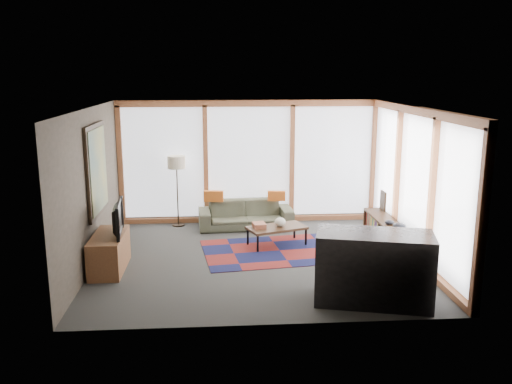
{
  "coord_description": "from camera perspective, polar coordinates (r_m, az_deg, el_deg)",
  "views": [
    {
      "loc": [
        -0.67,
        -8.88,
        3.18
      ],
      "look_at": [
        0.0,
        0.4,
        1.1
      ],
      "focal_mm": 38.0,
      "sensor_mm": 36.0,
      "label": 1
    }
  ],
  "objects": [
    {
      "name": "vase",
      "position": [
        10.06,
        2.56,
        -3.2
      ],
      "size": [
        0.22,
        0.22,
        0.18
      ],
      "primitive_type": "ellipsoid",
      "rotation": [
        0.0,
        0.0,
        -0.06
      ],
      "color": "beige",
      "rests_on": "coffee_table"
    },
    {
      "name": "shelf_picture",
      "position": [
        10.95,
        13.23,
        -0.9
      ],
      "size": [
        0.04,
        0.29,
        0.38
      ],
      "primitive_type": "cube",
      "rotation": [
        0.0,
        0.0,
        0.01
      ],
      "color": "black",
      "rests_on": "bookshelf"
    },
    {
      "name": "book_stack",
      "position": [
        10.0,
        0.33,
        -3.53
      ],
      "size": [
        0.26,
        0.3,
        0.09
      ],
      "primitive_type": "cube",
      "rotation": [
        0.0,
        0.0,
        0.15
      ],
      "color": "brown",
      "rests_on": "coffee_table"
    },
    {
      "name": "bar_counter",
      "position": [
        7.78,
        12.3,
        -7.81
      ],
      "size": [
        1.72,
        1.11,
        1.01
      ],
      "primitive_type": "cube",
      "rotation": [
        0.0,
        0.0,
        -0.25
      ],
      "color": "black",
      "rests_on": "ground"
    },
    {
      "name": "rug",
      "position": [
        9.86,
        2.5,
        -6.19
      ],
      "size": [
        2.91,
        2.07,
        0.01
      ],
      "primitive_type": "cube",
      "rotation": [
        0.0,
        0.0,
        0.13
      ],
      "color": "maroon",
      "rests_on": "ground"
    },
    {
      "name": "bowl_a",
      "position": [
        9.75,
        14.84,
        -3.46
      ],
      "size": [
        0.25,
        0.25,
        0.11
      ],
      "primitive_type": "ellipsoid",
      "rotation": [
        0.0,
        0.0,
        -0.18
      ],
      "color": "black",
      "rests_on": "bookshelf"
    },
    {
      "name": "television",
      "position": [
        9.04,
        -14.76,
        -2.69
      ],
      "size": [
        0.21,
        0.93,
        0.53
      ],
      "primitive_type": "imported",
      "rotation": [
        0.0,
        0.0,
        1.66
      ],
      "color": "black",
      "rests_on": "tv_console"
    },
    {
      "name": "room_envelope",
      "position": [
        9.65,
        2.86,
        2.81
      ],
      "size": [
        5.52,
        5.02,
        2.62
      ],
      "color": "#3B352C",
      "rests_on": "ground"
    },
    {
      "name": "ground",
      "position": [
        9.45,
        0.18,
        -7.05
      ],
      "size": [
        5.5,
        5.5,
        0.0
      ],
      "primitive_type": "plane",
      "color": "#2F2E2C",
      "rests_on": "ground"
    },
    {
      "name": "coffee_table",
      "position": [
        10.13,
        2.2,
        -4.64
      ],
      "size": [
        1.18,
        0.87,
        0.36
      ],
      "primitive_type": null,
      "rotation": [
        0.0,
        0.0,
        0.35
      ],
      "color": "black",
      "rests_on": "ground"
    },
    {
      "name": "pillow_right",
      "position": [
        11.19,
        2.17,
        -0.4
      ],
      "size": [
        0.38,
        0.16,
        0.2
      ],
      "primitive_type": "cube",
      "rotation": [
        0.0,
        0.0,
        -0.14
      ],
      "color": "#BF5A1D",
      "rests_on": "sofa"
    },
    {
      "name": "sofa",
      "position": [
        11.22,
        -1.1,
        -2.37
      ],
      "size": [
        1.97,
        0.87,
        0.56
      ],
      "primitive_type": "imported",
      "rotation": [
        0.0,
        0.0,
        0.06
      ],
      "color": "#3D3E2C",
      "rests_on": "ground"
    },
    {
      "name": "pillow_left",
      "position": [
        11.15,
        -4.49,
        -0.43
      ],
      "size": [
        0.41,
        0.17,
        0.22
      ],
      "primitive_type": "cube",
      "rotation": [
        0.0,
        0.0,
        -0.13
      ],
      "color": "#BF5A1D",
      "rests_on": "sofa"
    },
    {
      "name": "tv_console",
      "position": [
        9.18,
        -15.19,
        -6.15
      ],
      "size": [
        0.49,
        1.19,
        0.59
      ],
      "primitive_type": "cube",
      "color": "brown",
      "rests_on": "ground"
    },
    {
      "name": "bowl_b",
      "position": [
        9.99,
        13.87,
        -3.1
      ],
      "size": [
        0.2,
        0.2,
        0.09
      ],
      "primitive_type": "ellipsoid",
      "rotation": [
        0.0,
        0.0,
        0.23
      ],
      "color": "black",
      "rests_on": "bookshelf"
    },
    {
      "name": "bookshelf",
      "position": [
        10.29,
        13.63,
        -4.32
      ],
      "size": [
        0.36,
        1.99,
        0.5
      ],
      "primitive_type": null,
      "color": "black",
      "rests_on": "ground"
    },
    {
      "name": "floor_lamp",
      "position": [
        11.37,
        -8.28,
        0.09
      ],
      "size": [
        0.37,
        0.37,
        1.49
      ],
      "primitive_type": null,
      "color": "black",
      "rests_on": "ground"
    }
  ]
}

